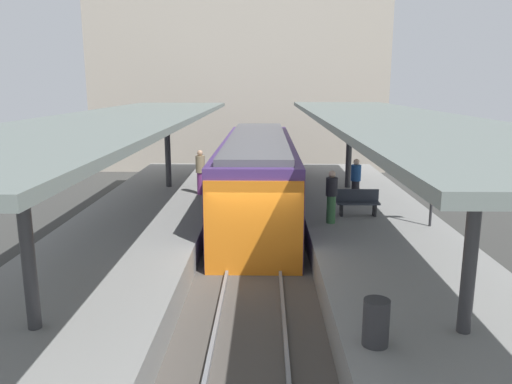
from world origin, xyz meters
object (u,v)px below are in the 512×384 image
object	(u,v)px
platform_sign	(434,174)
passenger_mid_platform	(356,180)
commuter_train	(258,176)
platform_bench	(358,202)
litter_bin	(376,322)
passenger_far_end	(331,196)
passenger_near_bench	(200,171)

from	to	relation	value
platform_sign	passenger_mid_platform	size ratio (longest dim) A/B	1.36
commuter_train	platform_bench	xyz separation A→B (m)	(3.38, -3.29, -0.26)
platform_sign	passenger_mid_platform	world-z (taller)	platform_sign
platform_sign	litter_bin	size ratio (longest dim) A/B	2.76
platform_sign	passenger_far_end	xyz separation A→B (m)	(-3.00, 0.31, -0.76)
passenger_near_bench	passenger_far_end	size ratio (longest dim) A/B	1.06
platform_bench	commuter_train	bearing A→B (deg)	135.76
commuter_train	platform_bench	world-z (taller)	commuter_train
commuter_train	litter_bin	size ratio (longest dim) A/B	16.75
passenger_mid_platform	passenger_far_end	distance (m)	2.98
litter_bin	passenger_near_bench	world-z (taller)	passenger_near_bench
commuter_train	litter_bin	xyz separation A→B (m)	(2.15, -11.73, -0.33)
passenger_mid_platform	commuter_train	bearing A→B (deg)	157.02
platform_bench	platform_sign	world-z (taller)	platform_sign
platform_sign	passenger_mid_platform	bearing A→B (deg)	120.26
platform_bench	platform_sign	distance (m)	2.63
passenger_mid_platform	passenger_far_end	bearing A→B (deg)	-114.47
platform_bench	passenger_near_bench	size ratio (longest dim) A/B	0.80
litter_bin	passenger_mid_platform	xyz separation A→B (m)	(1.46, 10.21, 0.44)
platform_sign	passenger_far_end	size ratio (longest dim) A/B	1.33
litter_bin	passenger_far_end	world-z (taller)	passenger_far_end
platform_bench	passenger_mid_platform	distance (m)	1.81
platform_bench	litter_bin	world-z (taller)	platform_bench
platform_bench	passenger_far_end	xyz separation A→B (m)	(-1.01, -0.96, 0.40)
commuter_train	platform_sign	bearing A→B (deg)	-40.31
platform_sign	platform_bench	bearing A→B (deg)	147.55
platform_sign	passenger_near_bench	distance (m)	8.83
litter_bin	passenger_far_end	xyz separation A→B (m)	(0.22, 7.49, 0.46)
platform_sign	passenger_far_end	world-z (taller)	platform_sign
passenger_mid_platform	passenger_far_end	xyz separation A→B (m)	(-1.24, -2.72, 0.02)
platform_sign	commuter_train	bearing A→B (deg)	139.69
commuter_train	passenger_mid_platform	world-z (taller)	commuter_train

